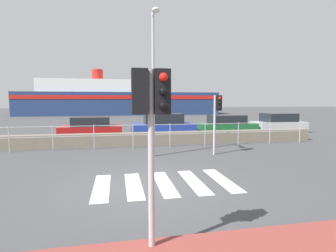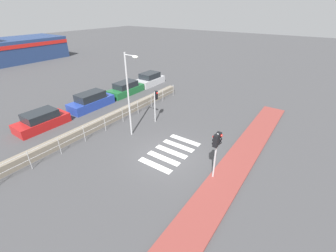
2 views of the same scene
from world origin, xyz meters
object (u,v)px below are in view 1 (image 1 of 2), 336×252
at_px(streetlamp, 154,68).
at_px(parked_car_silver, 278,124).
at_px(parked_car_blue, 163,126).
at_px(parked_car_red, 91,128).
at_px(ferry_boat, 117,100).
at_px(traffic_light_far, 217,111).
at_px(parked_car_green, 227,126).
at_px(traffic_light_near, 151,110).

xyz_separation_m(streetlamp, parked_car_silver, (10.55, 6.93, -3.15)).
distance_m(streetlamp, parked_car_blue, 7.78).
relative_size(parked_car_red, parked_car_silver, 1.04).
bearing_deg(streetlamp, ferry_boat, 92.51).
height_order(traffic_light_far, parked_car_blue, traffic_light_far).
relative_size(traffic_light_far, parked_car_silver, 0.69).
xyz_separation_m(parked_car_red, parked_car_green, (9.58, -0.00, 0.01)).
xyz_separation_m(parked_car_blue, parked_car_green, (4.71, 0.00, -0.06)).
distance_m(parked_car_red, parked_car_blue, 4.87).
relative_size(traffic_light_far, parked_car_green, 0.63).
relative_size(traffic_light_near, parked_car_silver, 0.76).
relative_size(traffic_light_near, parked_car_green, 0.69).
relative_size(streetlamp, parked_car_red, 1.52).
height_order(traffic_light_near, streetlamp, streetlamp).
relative_size(parked_car_red, parked_car_blue, 0.91).
relative_size(parked_car_blue, parked_car_silver, 1.14).
distance_m(traffic_light_near, streetlamp, 7.24).
relative_size(traffic_light_near, parked_car_red, 0.73).
xyz_separation_m(parked_car_blue, parked_car_silver, (8.93, 0.00, -0.02)).
xyz_separation_m(traffic_light_far, parked_car_blue, (-1.21, 6.90, -1.32)).
xyz_separation_m(ferry_boat, parked_car_silver, (12.10, -28.32, -1.84)).
xyz_separation_m(streetlamp, ferry_boat, (-1.54, 35.25, -1.31)).
relative_size(traffic_light_far, parked_car_blue, 0.61).
distance_m(streetlamp, ferry_boat, 35.31).
distance_m(traffic_light_near, parked_car_red, 14.22).
distance_m(traffic_light_near, ferry_boat, 42.26).
bearing_deg(traffic_light_near, parked_car_green, 62.16).
bearing_deg(ferry_boat, streetlamp, -87.49).
bearing_deg(parked_car_silver, parked_car_red, 180.00).
bearing_deg(traffic_light_near, traffic_light_far, 61.20).
height_order(streetlamp, ferry_boat, ferry_boat).
bearing_deg(parked_car_blue, ferry_boat, 96.39).
relative_size(ferry_boat, parked_car_red, 8.13).
relative_size(parked_car_blue, parked_car_green, 1.04).
distance_m(parked_car_blue, parked_car_silver, 8.93).
height_order(ferry_boat, parked_car_blue, ferry_boat).
bearing_deg(parked_car_silver, ferry_boat, 113.13).
height_order(traffic_light_far, streetlamp, streetlamp).
bearing_deg(ferry_boat, traffic_light_near, -89.30).
height_order(traffic_light_near, traffic_light_far, traffic_light_near).
distance_m(parked_car_blue, parked_car_green, 4.71).
height_order(parked_car_red, parked_car_green, parked_car_green).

